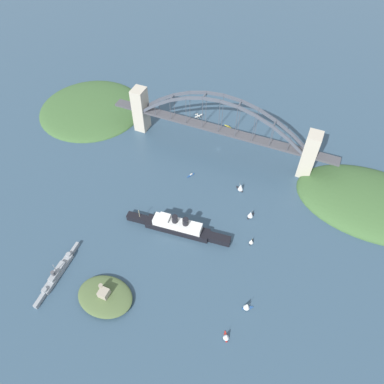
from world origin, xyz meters
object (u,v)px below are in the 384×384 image
fort_island_mid_harbor (105,296)px  small_boat_5 (247,306)px  small_boat_2 (241,187)px  small_boat_4 (191,175)px  small_boat_1 (251,241)px  ocean_liner (178,227)px  seaplane_second_in_formation (228,128)px  seaplane_taxiing_near_bridge (198,116)px  harbor_arch_bridge (220,129)px  small_boat_0 (226,336)px  small_boat_3 (251,214)px  naval_cruiser (57,273)px

fort_island_mid_harbor → small_boat_5: 117.49m
small_boat_2 → small_boat_4: small_boat_2 is taller
small_boat_1 → small_boat_5: (-14.69, 61.86, 1.16)m
small_boat_4 → ocean_liner: bearing=103.3°
seaplane_second_in_formation → small_boat_2: small_boat_2 is taller
small_boat_1 → small_boat_5: size_ratio=0.80×
ocean_liner → seaplane_taxiing_near_bridge: 174.30m
harbor_arch_bridge → seaplane_second_in_formation: (2.12, -38.35, -27.77)m
small_boat_0 → small_boat_4: (92.85, -148.95, -3.01)m
small_boat_2 → small_boat_4: 56.16m
seaplane_second_in_formation → small_boat_0: 252.42m
fort_island_mid_harbor → seaplane_second_in_formation: fort_island_mid_harbor is taller
fort_island_mid_harbor → small_boat_3: size_ratio=4.98×
small_boat_0 → small_boat_4: size_ratio=0.93×
ocean_liner → small_boat_3: 72.73m
harbor_arch_bridge → fort_island_mid_harbor: (24.05, 208.36, -26.36)m
seaplane_taxiing_near_bridge → small_boat_0: size_ratio=1.30×
fort_island_mid_harbor → naval_cruiser: bearing=-2.1°
small_boat_0 → small_boat_3: small_boat_3 is taller
seaplane_taxiing_near_bridge → small_boat_1: bearing=127.0°
small_boat_4 → seaplane_second_in_formation: bearing=-96.9°
naval_cruiser → small_boat_3: naval_cruiser is taller
naval_cruiser → seaplane_taxiing_near_bridge: bearing=-96.8°
harbor_arch_bridge → seaplane_taxiing_near_bridge: bearing=-45.9°
small_boat_2 → small_boat_0: bearing=103.8°
seaplane_taxiing_near_bridge → small_boat_4: (-30.64, 96.47, -1.40)m
harbor_arch_bridge → small_boat_3: bearing=128.1°
seaplane_taxiing_near_bridge → small_boat_4: size_ratio=1.21×
small_boat_3 → harbor_arch_bridge: bearing=-51.9°
small_boat_0 → fort_island_mid_harbor: bearing=4.4°
harbor_arch_bridge → small_boat_5: harbor_arch_bridge is taller
small_boat_0 → seaplane_taxiing_near_bridge: bearing=-63.3°
naval_cruiser → seaplane_second_in_formation: size_ratio=6.67×
harbor_arch_bridge → naval_cruiser: harbor_arch_bridge is taller
small_boat_0 → small_boat_1: small_boat_0 is taller
seaplane_taxiing_near_bridge → small_boat_1: size_ratio=1.45×
seaplane_second_in_formation → small_boat_4: size_ratio=1.12×
small_boat_1 → small_boat_0: bearing=94.5°
naval_cruiser → small_boat_2: (-116.77, -156.00, 1.66)m
small_boat_2 → small_boat_5: (-44.30, 120.54, -0.35)m
small_boat_1 → small_boat_3: bearing=-71.6°
small_boat_5 → naval_cruiser: bearing=12.4°
small_boat_2 → small_boat_3: bearing=123.8°
harbor_arch_bridge → small_boat_4: harbor_arch_bridge is taller
naval_cruiser → small_boat_0: naval_cruiser is taller
small_boat_2 → small_boat_3: size_ratio=1.04×
ocean_liner → small_boat_5: ocean_liner is taller
harbor_arch_bridge → ocean_liner: (-3.88, 122.59, -23.36)m
harbor_arch_bridge → small_boat_2: bearing=130.4°
harbor_arch_bridge → seaplane_second_in_formation: size_ratio=26.35×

